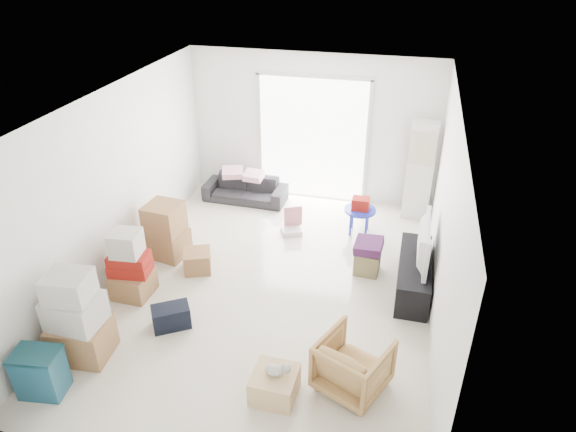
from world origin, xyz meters
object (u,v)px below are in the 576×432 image
(television, at_px, (416,256))
(armchair, at_px, (353,362))
(tv_console, at_px, (414,274))
(kids_table, at_px, (360,208))
(wood_crate, at_px, (275,385))
(storage_bins, at_px, (40,372))
(ac_tower, at_px, (420,171))
(sofa, at_px, (245,186))
(ottoman, at_px, (367,262))

(television, height_order, armchair, armchair)
(tv_console, bearing_deg, television, 0.00)
(kids_table, bearing_deg, wood_crate, -97.16)
(armchair, distance_m, storage_bins, 3.42)
(storage_bins, relative_size, wood_crate, 1.20)
(tv_console, bearing_deg, armchair, -106.59)
(ac_tower, bearing_deg, armchair, -97.45)
(television, bearing_deg, kids_table, 34.25)
(armchair, height_order, wood_crate, armchair)
(ac_tower, xyz_separation_m, storage_bins, (-3.85, -5.08, -0.59))
(tv_console, height_order, storage_bins, storage_bins)
(sofa, bearing_deg, kids_table, -15.28)
(ottoman, bearing_deg, television, -20.61)
(television, bearing_deg, tv_console, -0.00)
(television, bearing_deg, storage_bins, 126.31)
(television, bearing_deg, sofa, 57.01)
(television, bearing_deg, ac_tower, 0.96)
(ac_tower, height_order, television, ac_tower)
(television, relative_size, kids_table, 1.61)
(sofa, relative_size, armchair, 2.13)
(television, relative_size, sofa, 0.68)
(sofa, height_order, kids_table, kids_table)
(tv_console, height_order, ottoman, tv_console)
(tv_console, distance_m, storage_bins, 4.86)
(tv_console, bearing_deg, sofa, 147.37)
(sofa, bearing_deg, ac_tower, 4.13)
(ottoman, height_order, wood_crate, ottoman)
(armchair, bearing_deg, sofa, -33.77)
(ac_tower, height_order, ottoman, ac_tower)
(ac_tower, xyz_separation_m, sofa, (-3.12, -0.15, -0.57))
(armchair, relative_size, wood_crate, 1.51)
(ottoman, bearing_deg, storage_bins, -135.56)
(wood_crate, bearing_deg, armchair, 22.45)
(ac_tower, bearing_deg, sofa, -177.25)
(television, height_order, kids_table, kids_table)
(tv_console, xyz_separation_m, television, (0.00, 0.00, 0.31))
(kids_table, relative_size, wood_crate, 1.36)
(television, relative_size, wood_crate, 2.19)
(tv_console, distance_m, sofa, 3.76)
(storage_bins, xyz_separation_m, wood_crate, (2.50, 0.57, -0.13))
(sofa, height_order, wood_crate, sofa)
(tv_console, distance_m, kids_table, 1.67)
(tv_console, xyz_separation_m, wood_crate, (-1.40, -2.34, -0.08))
(armchair, height_order, kids_table, armchair)
(wood_crate, bearing_deg, storage_bins, -167.21)
(television, distance_m, armchair, 2.10)
(storage_bins, xyz_separation_m, kids_table, (2.96, 4.27, 0.18))
(sofa, bearing_deg, television, -31.25)
(wood_crate, bearing_deg, ottoman, 74.38)
(armchair, xyz_separation_m, ottoman, (-0.08, 2.26, -0.18))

